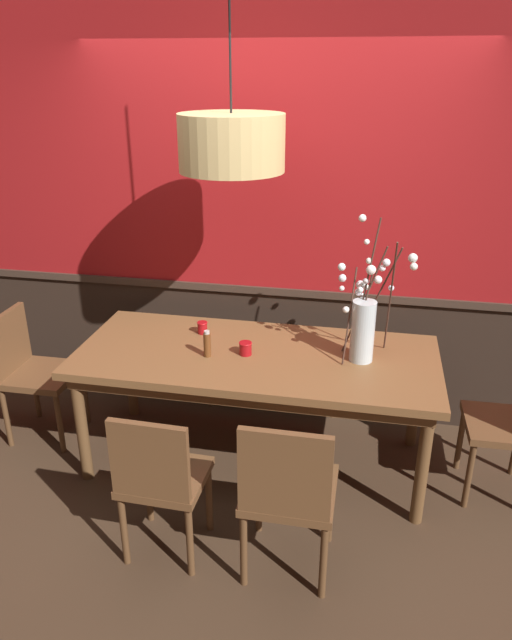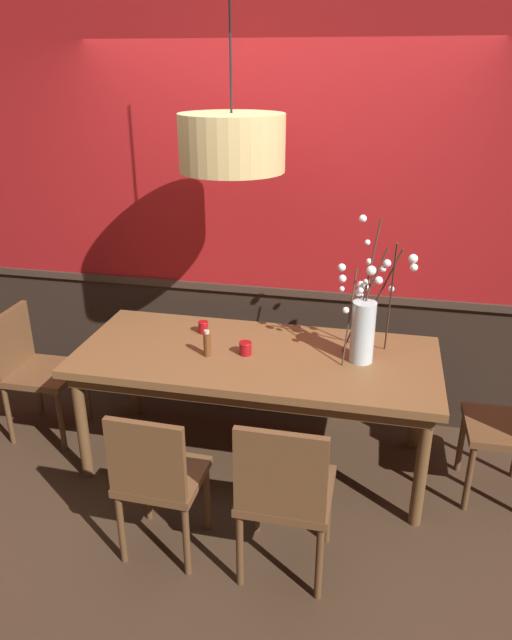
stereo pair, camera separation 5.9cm
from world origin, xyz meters
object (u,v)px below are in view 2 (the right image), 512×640
chair_near_side_left (157,476)px  condiment_bottle (207,344)px  chair_far_side_left (241,327)px  vase_with_blossoms (364,324)px  chair_near_side_right (284,490)px  candle_holder_nearer_center (245,348)px  candle_holder_nearer_edge (203,327)px  pendant_lamp (232,143)px  dining_table (256,365)px  chair_head_west_end (33,366)px  chair_far_side_right (319,333)px

chair_near_side_left → condiment_bottle: 0.87m
chair_far_side_left → vase_with_blossoms: 1.31m
chair_near_side_left → chair_far_side_left: (0.00, 1.74, 0.04)m
chair_near_side_right → candle_holder_nearer_center: bearing=114.3°
candle_holder_nearer_edge → pendant_lamp: 1.20m
dining_table → condiment_bottle: bearing=-161.2°
chair_near_side_left → pendant_lamp: bearing=80.2°
chair_far_side_left → pendant_lamp: (0.16, -0.80, 1.43)m
chair_far_side_left → chair_head_west_end: 1.49m
chair_far_side_left → condiment_bottle: bearing=-88.4°
condiment_bottle → chair_far_side_right: bearing=60.3°
chair_near_side_right → candle_holder_nearer_edge: 1.35m
chair_head_west_end → pendant_lamp: (1.39, 0.04, 1.47)m
candle_holder_nearer_center → pendant_lamp: bearing=136.4°
chair_far_side_right → chair_near_side_left: chair_far_side_right is taller
dining_table → candle_holder_nearer_edge: candle_holder_nearer_edge is taller
chair_far_side_right → chair_far_side_left: size_ratio=0.99×
vase_with_blossoms → chair_near_side_right: bearing=-107.3°
condiment_bottle → vase_with_blossoms: bearing=9.1°
chair_head_west_end → candle_holder_nearer_center: bearing=-1.7°
chair_head_west_end → vase_with_blossoms: vase_with_blossoms is taller
chair_far_side_right → pendant_lamp: size_ratio=0.83×
chair_near_side_right → vase_with_blossoms: size_ratio=1.09×
candle_holder_nearer_center → chair_far_side_right: bearing=69.4°
candle_holder_nearer_center → candle_holder_nearer_edge: candle_holder_nearer_center is taller
chair_near_side_left → candle_holder_nearer_edge: size_ratio=11.10×
chair_head_west_end → candle_holder_nearer_center: (1.47, -0.04, 0.30)m
dining_table → chair_near_side_left: 0.96m
dining_table → candle_holder_nearer_center: bearing=-155.4°
chair_far_side_right → chair_near_side_right: bearing=-88.5°
chair_near_side_left → chair_near_side_right: 0.63m
chair_near_side_left → chair_head_west_end: size_ratio=0.98×
chair_far_side_right → pendant_lamp: 1.72m
chair_near_side_right → chair_head_west_end: bearing=154.1°
chair_near_side_right → vase_with_blossoms: bearing=72.7°
chair_far_side_left → condiment_bottle: 1.00m
dining_table → vase_with_blossoms: (0.62, 0.05, 0.31)m
candle_holder_nearer_center → condiment_bottle: (-0.22, -0.07, 0.04)m
dining_table → chair_near_side_right: 0.96m
dining_table → condiment_bottle: 0.33m
chair_far_side_left → candle_holder_nearer_center: chair_far_side_left is taller
dining_table → chair_head_west_end: size_ratio=2.44×
candle_holder_nearer_edge → condiment_bottle: 0.33m
candle_holder_nearer_edge → chair_far_side_left: bearing=81.8°
candle_holder_nearer_center → pendant_lamp: 1.17m
chair_head_west_end → candle_holder_nearer_edge: size_ratio=11.30×
chair_near_side_left → condiment_bottle: (0.03, 0.79, 0.35)m
candle_holder_nearer_center → condiment_bottle: condiment_bottle is taller
condiment_bottle → pendant_lamp: pendant_lamp is taller
candle_holder_nearer_center → chair_head_west_end: bearing=178.3°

